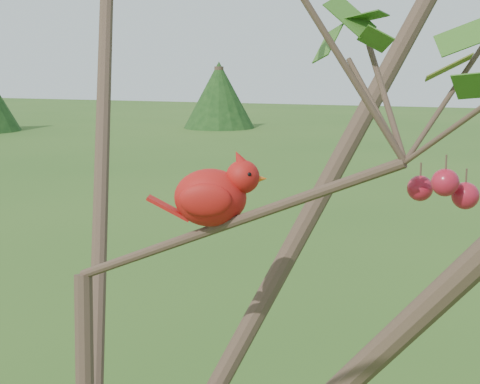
{
  "coord_description": "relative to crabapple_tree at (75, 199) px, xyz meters",
  "views": [
    {
      "loc": [
        0.72,
        -1.03,
        2.34
      ],
      "look_at": [
        0.27,
        0.09,
        2.13
      ],
      "focal_mm": 55.0,
      "sensor_mm": 36.0,
      "label": 1
    }
  ],
  "objects": [
    {
      "name": "cardinal",
      "position": [
        0.21,
        0.1,
        0.0
      ],
      "size": [
        0.2,
        0.13,
        0.14
      ],
      "rotation": [
        0.0,
        0.0,
        0.33
      ],
      "color": "#AC1C0E",
      "rests_on": "ground"
    },
    {
      "name": "crabapple_tree",
      "position": [
        0.0,
        0.0,
        0.0
      ],
      "size": [
        2.35,
        2.05,
        2.95
      ],
      "color": "#3B2A20",
      "rests_on": "ground"
    }
  ]
}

